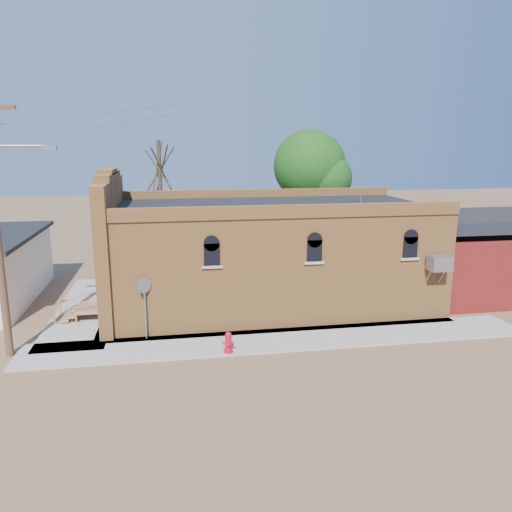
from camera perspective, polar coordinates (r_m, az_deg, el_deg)
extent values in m
plane|color=brown|center=(18.05, -1.12, -11.03)|extent=(120.00, 120.00, 0.00)
cube|color=#9E9991|center=(19.11, 2.98, -9.53)|extent=(19.00, 2.20, 0.08)
cube|color=#9E9991|center=(23.79, -18.66, -5.68)|extent=(2.60, 10.00, 0.08)
cube|color=#C37D3B|center=(22.85, 1.73, 0.01)|extent=(14.00, 7.00, 4.50)
cube|color=black|center=(22.46, 1.77, 5.74)|extent=(13.80, 6.80, 0.12)
cube|color=#C37D3B|center=(22.42, -16.08, 0.96)|extent=(0.50, 7.40, 5.80)
cube|color=#16269A|center=(21.09, -17.41, 3.21)|extent=(0.08, 1.10, 1.56)
cube|color=gray|center=(21.30, 20.26, -0.75)|extent=(0.85, 0.65, 0.60)
cube|color=#53170E|center=(26.54, 22.26, -0.60)|extent=(5.00, 6.00, 3.20)
cylinder|color=gray|center=(18.20, -25.71, 11.28)|extent=(1.80, 0.08, 0.08)
cube|color=gray|center=(17.96, -22.57, 11.40)|extent=(0.45, 0.22, 0.14)
cylinder|color=#443827|center=(29.56, -10.80, 5.62)|extent=(0.24, 0.24, 7.50)
cylinder|color=#443827|center=(31.29, 6.02, 5.05)|extent=(0.28, 0.28, 6.30)
sphere|color=#154212|center=(31.05, 6.14, 10.17)|extent=(4.40, 4.40, 4.40)
cylinder|color=red|center=(17.93, -3.17, -10.83)|extent=(0.39, 0.39, 0.06)
cylinder|color=red|center=(17.80, -3.18, -9.89)|extent=(0.27, 0.27, 0.57)
sphere|color=red|center=(17.69, -3.19, -9.00)|extent=(0.23, 0.23, 0.23)
cylinder|color=red|center=(17.67, -3.13, -10.05)|extent=(0.13, 0.14, 0.10)
cylinder|color=red|center=(17.79, -3.65, -9.90)|extent=(0.14, 0.13, 0.10)
cylinder|color=red|center=(17.82, -2.71, -9.85)|extent=(0.14, 0.13, 0.10)
cylinder|color=gray|center=(19.16, -12.55, -6.12)|extent=(0.07, 0.07, 2.20)
cylinder|color=gray|center=(18.85, -12.69, -3.25)|extent=(0.54, 0.43, 0.66)
cylinder|color=#B9230A|center=(18.89, -12.69, -3.22)|extent=(0.54, 0.43, 0.66)
cylinder|color=navy|center=(23.64, -16.29, -4.60)|extent=(0.61, 0.61, 0.73)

